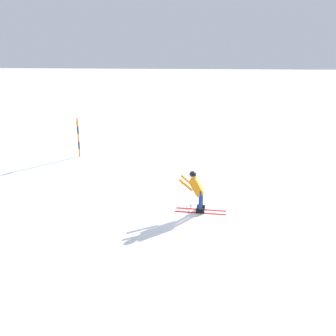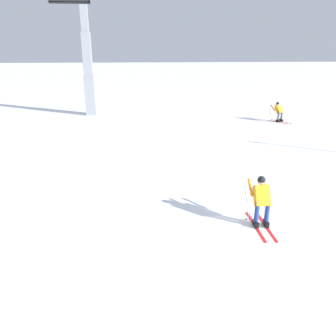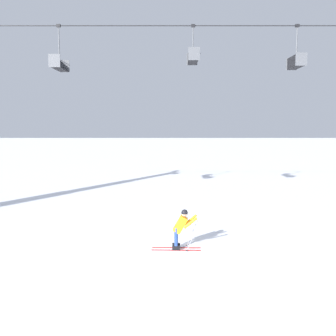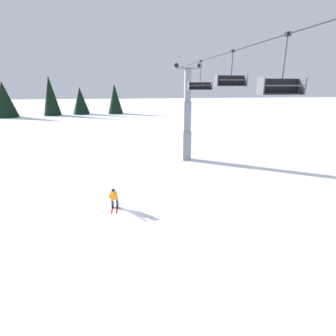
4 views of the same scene
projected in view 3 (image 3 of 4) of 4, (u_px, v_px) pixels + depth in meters
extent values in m
plane|color=white|center=(162.00, 257.00, 13.81)|extent=(260.00, 260.00, 0.00)
cube|color=red|center=(176.00, 248.00, 14.89)|extent=(1.77, 0.15, 0.01)
cube|color=black|center=(176.00, 245.00, 14.88)|extent=(0.28, 0.12, 0.16)
cylinder|color=navy|center=(176.00, 234.00, 14.84)|extent=(0.13, 0.13, 0.65)
cube|color=red|center=(176.00, 250.00, 14.59)|extent=(1.77, 0.15, 0.01)
cube|color=black|center=(176.00, 248.00, 14.58)|extent=(0.28, 0.12, 0.16)
cylinder|color=navy|center=(176.00, 237.00, 14.54)|extent=(0.13, 0.13, 0.65)
cube|color=orange|center=(180.00, 224.00, 14.64)|extent=(0.54, 0.44, 0.65)
sphere|color=beige|center=(185.00, 214.00, 14.60)|extent=(0.22, 0.22, 0.22)
sphere|color=black|center=(185.00, 213.00, 14.59)|extent=(0.23, 0.23, 0.23)
cylinder|color=orange|center=(190.00, 220.00, 14.85)|extent=(0.49, 0.10, 0.43)
cylinder|color=gray|center=(191.00, 235.00, 14.95)|extent=(0.48, 0.12, 1.11)
cylinder|color=black|center=(186.00, 245.00, 15.04)|extent=(0.07, 0.07, 0.01)
cylinder|color=orange|center=(191.00, 223.00, 14.39)|extent=(0.49, 0.10, 0.43)
cylinder|color=gray|center=(192.00, 240.00, 14.41)|extent=(0.47, 0.15, 1.11)
cylinder|color=black|center=(187.00, 251.00, 14.40)|extent=(0.07, 0.07, 0.01)
cylinder|color=black|center=(250.00, 26.00, 20.68)|extent=(34.91, 0.05, 0.05)
cube|color=black|center=(58.00, 26.00, 20.68)|extent=(0.20, 0.16, 0.14)
cylinder|color=#4C4F54|center=(59.00, 42.00, 20.77)|extent=(0.07, 0.07, 1.59)
cube|color=black|center=(60.00, 69.00, 20.91)|extent=(0.45, 1.90, 0.06)
cube|color=black|center=(56.00, 63.00, 20.88)|extent=(0.06, 1.90, 0.55)
cylinder|color=#4C4F54|center=(65.00, 63.00, 20.87)|extent=(0.04, 1.81, 0.04)
cube|color=#4C4F54|center=(64.00, 66.00, 21.82)|extent=(0.57, 0.05, 0.63)
cube|color=#4C4F54|center=(54.00, 61.00, 19.93)|extent=(0.57, 0.05, 0.63)
cube|color=black|center=(193.00, 26.00, 20.68)|extent=(0.20, 0.16, 0.14)
cylinder|color=#4C4F54|center=(193.00, 38.00, 20.75)|extent=(0.07, 0.07, 1.25)
cube|color=black|center=(193.00, 62.00, 20.87)|extent=(0.45, 1.72, 0.06)
cube|color=black|center=(189.00, 56.00, 20.84)|extent=(0.06, 1.72, 0.55)
cylinder|color=#4C4F54|center=(199.00, 56.00, 20.84)|extent=(0.04, 1.63, 0.04)
cube|color=#4C4F54|center=(192.00, 59.00, 21.69)|extent=(0.57, 0.05, 0.63)
cube|color=#4C4F54|center=(194.00, 54.00, 19.99)|extent=(0.57, 0.05, 0.63)
cube|color=black|center=(297.00, 26.00, 20.68)|extent=(0.20, 0.16, 0.14)
cylinder|color=#4C4F54|center=(297.00, 41.00, 20.76)|extent=(0.07, 0.07, 1.50)
cube|color=black|center=(296.00, 67.00, 20.90)|extent=(0.45, 1.64, 0.06)
cube|color=black|center=(292.00, 62.00, 20.87)|extent=(0.06, 1.64, 0.55)
cylinder|color=#4C4F54|center=(302.00, 61.00, 20.87)|extent=(0.04, 1.56, 0.04)
cube|color=#4C4F54|center=(291.00, 64.00, 21.69)|extent=(0.57, 0.05, 0.63)
cube|color=#4C4F54|center=(301.00, 59.00, 20.05)|extent=(0.57, 0.05, 0.63)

